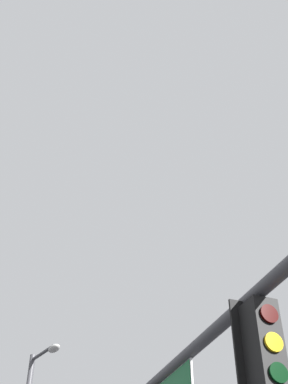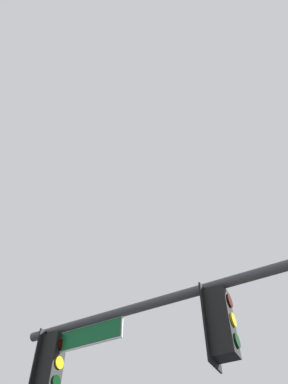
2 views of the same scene
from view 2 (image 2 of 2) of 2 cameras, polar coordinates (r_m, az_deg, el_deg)
name	(u,v)px [view 2 (image 2 of 2)]	position (r m, az deg, el deg)	size (l,w,h in m)	color
signal_pole_near	(214,350)	(6.21, 10.62, -22.54)	(6.10, 1.61, 5.56)	#47474C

